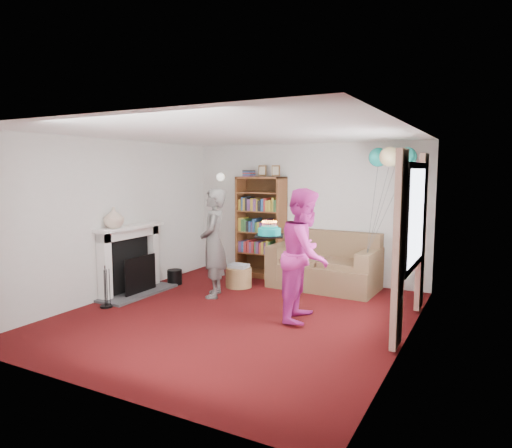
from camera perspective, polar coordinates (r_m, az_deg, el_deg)
The scene contains 16 objects.
ground at distance 6.50m, azimuth -2.39°, elevation -11.36°, with size 5.00×5.00×0.00m, color #330708.
wall_back at distance 8.47m, azimuth 6.19°, elevation 1.52°, with size 4.50×0.02×2.50m, color silver.
wall_left at distance 7.61m, azimuth -17.28°, elevation 0.66°, with size 0.02×5.00×2.50m, color silver.
wall_right at distance 5.45m, azimuth 18.52°, elevation -1.72°, with size 0.02×5.00×2.50m, color silver.
ceiling at distance 6.19m, azimuth -2.51°, elevation 11.25°, with size 4.50×5.00×0.01m, color white.
fireplace at distance 7.74m, azimuth -15.18°, elevation -4.71°, with size 0.55×1.80×1.12m.
window_bay at distance 6.05m, azimuth 18.94°, elevation -1.37°, with size 0.14×2.02×2.20m.
wall_sconce at distance 9.10m, azimuth -4.44°, elevation 5.88°, with size 0.16×0.23×0.16m.
bookcase at distance 8.64m, azimuth 0.72°, elevation -0.47°, with size 0.90×0.42×2.11m.
sofa at distance 8.00m, azimuth 8.66°, elevation -5.33°, with size 1.80×0.95×0.95m.
wicker_basket at distance 7.96m, azimuth -2.17°, elevation -6.57°, with size 0.45×0.45×0.40m.
person_striped at distance 7.28m, azimuth -5.32°, elevation -2.38°, with size 0.63×0.41×1.73m, color black.
person_magenta at distance 6.17m, azimuth 6.16°, elevation -3.82°, with size 0.87×0.67×1.78m, color #BD2589.
birthday_cake at distance 6.61m, azimuth 1.68°, elevation -0.97°, with size 0.40×0.40×0.22m.
balloons at distance 7.49m, azimuth 16.68°, elevation 8.02°, with size 0.74×0.74×1.69m.
mantel_vase at distance 7.41m, azimuth -17.35°, elevation 0.79°, with size 0.31×0.31×0.33m, color beige.
Camera 1 is at (3.13, -5.32, 2.02)m, focal length 32.00 mm.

